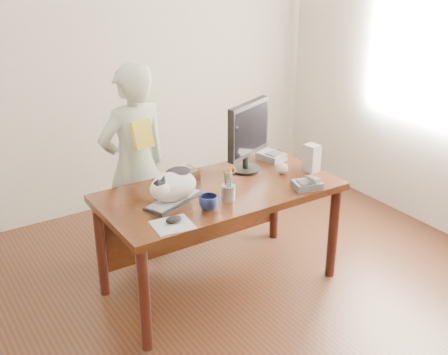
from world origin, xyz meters
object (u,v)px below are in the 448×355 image
at_px(book_stack, 182,174).
at_px(person, 135,166).
at_px(mouse, 174,219).
at_px(phone, 308,184).
at_px(monitor, 248,133).
at_px(cat, 172,185).
at_px(calculator, 271,156).
at_px(desk, 214,204).
at_px(pen_cup, 228,191).
at_px(keyboard, 174,200).
at_px(baseball, 282,168).
at_px(speaker, 312,158).
at_px(coffee_mug, 209,203).

xyz_separation_m(book_stack, person, (-0.18, 0.38, -0.03)).
xyz_separation_m(mouse, phone, (0.99, -0.04, 0.00)).
height_order(monitor, book_stack, monitor).
height_order(cat, calculator, cat).
xyz_separation_m(desk, pen_cup, (-0.05, -0.25, 0.21)).
xyz_separation_m(desk, book_stack, (-0.13, 0.20, 0.18)).
height_order(mouse, book_stack, book_stack).
distance_m(book_stack, person, 0.43).
xyz_separation_m(desk, mouse, (-0.49, -0.34, 0.17)).
distance_m(keyboard, book_stack, 0.37).
bearing_deg(monitor, baseball, -68.40).
bearing_deg(monitor, speaker, -56.10).
height_order(mouse, coffee_mug, coffee_mug).
bearing_deg(speaker, monitor, 138.75).
height_order(monitor, calculator, monitor).
distance_m(mouse, calculator, 1.21).
bearing_deg(speaker, coffee_mug, -179.88).
bearing_deg(keyboard, baseball, -23.21).
xyz_separation_m(cat, mouse, (-0.12, -0.24, -0.10)).
bearing_deg(baseball, calculator, 69.18).
relative_size(cat, pen_cup, 1.69).
distance_m(desk, monitor, 0.55).
relative_size(phone, speaker, 1.08).
xyz_separation_m(speaker, calculator, (-0.11, 0.33, -0.07)).
height_order(keyboard, speaker, speaker).
bearing_deg(mouse, coffee_mug, 14.88).
bearing_deg(person, cat, 78.08).
bearing_deg(calculator, desk, -177.56).
height_order(baseball, calculator, baseball).
bearing_deg(book_stack, coffee_mug, -109.90).
bearing_deg(pen_cup, desk, 79.51).
bearing_deg(keyboard, phone, -41.51).
relative_size(cat, baseball, 4.86).
relative_size(keyboard, coffee_mug, 3.69).
bearing_deg(speaker, person, 135.97).
height_order(cat, speaker, cat).
bearing_deg(book_stack, pen_cup, -88.78).
relative_size(coffee_mug, phone, 0.56).
xyz_separation_m(cat, monitor, (0.70, 0.18, 0.16)).
distance_m(desk, pen_cup, 0.33).
bearing_deg(person, calculator, 147.55).
distance_m(phone, calculator, 0.55).
distance_m(speaker, book_stack, 0.93).
bearing_deg(monitor, book_stack, 142.74).
height_order(speaker, calculator, speaker).
xyz_separation_m(keyboard, speaker, (1.07, -0.08, 0.09)).
relative_size(coffee_mug, person, 0.08).
bearing_deg(monitor, calculator, -6.53).
bearing_deg(book_stack, mouse, -132.74).
bearing_deg(mouse, speaker, 14.29).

